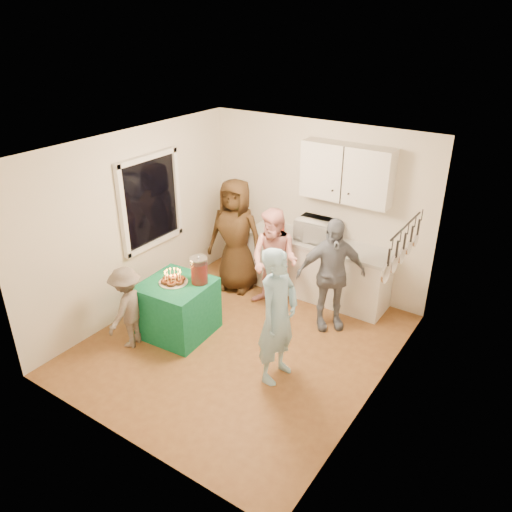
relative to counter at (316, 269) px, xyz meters
The scene contains 19 objects.
floor 1.76m from the counter, 96.71° to the right, with size 4.00×4.00×0.00m, color brown.
ceiling 2.76m from the counter, 96.71° to the right, with size 4.00×4.00×0.00m, color white.
back_wall 0.94m from the counter, 123.69° to the left, with size 3.60×3.60×0.00m, color silver.
left_wall 2.77m from the counter, 139.64° to the right, with size 4.00×4.00×0.00m, color silver.
right_wall 2.49m from the counter, 46.74° to the right, with size 4.00×4.00×0.00m, color silver.
window_night 2.66m from the counter, 144.60° to the right, with size 0.04×1.00×1.20m, color black.
counter is the anchor object (origin of this frame).
countertop 0.46m from the counter, 90.00° to the right, with size 2.24×0.62×0.05m, color beige.
upper_cabinet 1.56m from the counter, 26.57° to the left, with size 1.30×0.30×0.80m, color white.
pot_rack 2.16m from the counter, 33.34° to the right, with size 0.12×1.00×0.60m, color black.
microwave 0.64m from the counter, behind, with size 0.59×0.40×0.32m, color white.
party_table 2.22m from the counter, 118.68° to the right, with size 0.85×0.85×0.76m, color #0F673F.
donut_cake 2.28m from the counter, 119.50° to the right, with size 0.38×0.38×0.18m, color #381C0C, non-canonical shape.
punch_jar 2.00m from the counter, 114.88° to the right, with size 0.22×0.22×0.34m, color #AC140D.
man_birthday 2.09m from the counter, 75.26° to the right, with size 0.61×0.40×1.68m, color #99C7DE.
woman_back_left 1.33m from the counter, 156.63° to the right, with size 0.87×0.57×1.78m, color #543618.
woman_back_center 0.83m from the counter, 115.93° to the right, with size 0.75×0.58×1.53m, color pink.
woman_back_right 0.93m from the counter, 50.71° to the right, with size 0.94×0.39×1.60m, color black.
child_near_left 2.87m from the counter, 119.25° to the right, with size 0.72×0.41×1.12m, color #5C514A.
Camera 1 is at (3.18, -4.39, 3.94)m, focal length 35.00 mm.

